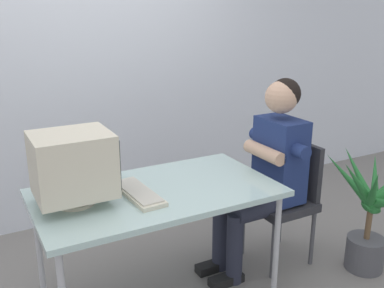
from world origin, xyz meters
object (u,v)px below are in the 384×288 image
at_px(person_seated, 267,167).
at_px(desk_mug, 114,171).
at_px(office_chair, 286,194).
at_px(crt_monitor, 73,165).
at_px(keyboard, 138,193).
at_px(potted_plant, 371,213).
at_px(desk, 157,198).

distance_m(person_seated, desk_mug, 1.02).
bearing_deg(office_chair, crt_monitor, 178.74).
bearing_deg(desk_mug, person_seated, -17.36).
height_order(office_chair, desk_mug, office_chair).
distance_m(keyboard, office_chair, 1.16).
height_order(person_seated, desk_mug, person_seated).
relative_size(potted_plant, desk_mug, 9.62).
bearing_deg(potted_plant, person_seated, 146.22).
distance_m(crt_monitor, office_chair, 1.55).
bearing_deg(keyboard, office_chair, 1.12).
bearing_deg(person_seated, crt_monitor, 178.56).
relative_size(desk, crt_monitor, 3.38).
height_order(keyboard, office_chair, office_chair).
bearing_deg(desk_mug, desk, -63.51).
xyz_separation_m(crt_monitor, desk_mug, (0.31, 0.27, -0.18)).
relative_size(person_seated, desk_mug, 14.88).
distance_m(potted_plant, desk_mug, 1.76).
xyz_separation_m(keyboard, office_chair, (1.13, 0.02, -0.25)).
bearing_deg(crt_monitor, desk, -4.50).
xyz_separation_m(crt_monitor, office_chair, (1.47, -0.03, -0.47)).
distance_m(crt_monitor, person_seated, 1.31).
xyz_separation_m(keyboard, person_seated, (0.95, 0.02, -0.02)).
relative_size(desk, office_chair, 1.62).
bearing_deg(office_chair, desk_mug, 165.27).
relative_size(person_seated, potted_plant, 1.55).
bearing_deg(desk_mug, crt_monitor, -138.73).
bearing_deg(desk, person_seated, 0.30).
bearing_deg(crt_monitor, keyboard, -9.09).
distance_m(desk, desk_mug, 0.36).
height_order(desk, crt_monitor, crt_monitor).
distance_m(keyboard, desk_mug, 0.33).
xyz_separation_m(desk, crt_monitor, (-0.47, 0.04, 0.28)).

